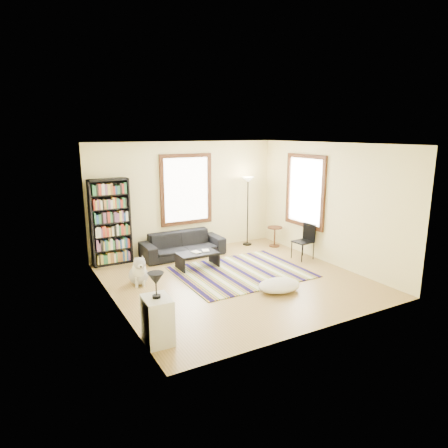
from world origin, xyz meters
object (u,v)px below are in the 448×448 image
sofa (183,245)px  floor_cushion (279,285)px  white_cabinet (157,320)px  dog (138,269)px  side_table (275,237)px  floor_lamp (248,211)px  folding_chair (303,242)px  coffee_table (197,260)px  bookshelf (110,222)px

sofa → floor_cushion: size_ratio=2.34×
white_cabinet → dog: 2.44m
white_cabinet → sofa: bearing=64.7°
side_table → white_cabinet: bearing=-143.9°
floor_lamp → folding_chair: floor_lamp is taller
dog → folding_chair: bearing=3.2°
side_table → white_cabinet: white_cabinet is taller
sofa → floor_cushion: bearing=-75.8°
side_table → white_cabinet: 5.57m
floor_cushion → sofa: bearing=104.1°
coffee_table → dog: size_ratio=1.46×
coffee_table → floor_cushion: coffee_table is taller
coffee_table → side_table: bearing=12.3°
bookshelf → coffee_table: bearing=-37.5°
sofa → folding_chair: size_ratio=2.38×
white_cabinet → folding_chair: bearing=28.0°
sofa → folding_chair: 2.95m
bookshelf → white_cabinet: (-0.32, -3.95, -0.65)m
sofa → dog: size_ratio=3.32×
bookshelf → dog: bookshelf is taller
bookshelf → white_cabinet: size_ratio=2.86×
sofa → side_table: (2.51, -0.41, -0.03)m
coffee_table → folding_chair: (2.52, -0.65, 0.25)m
coffee_table → floor_lamp: 2.40m
bookshelf → floor_lamp: bookshelf is taller
folding_chair → sofa: bearing=142.7°
coffee_table → floor_cushion: size_ratio=1.03×
sofa → coffee_table: (-0.06, -0.97, -0.12)m
sofa → dog: 2.00m
floor_lamp → folding_chair: bearing=-73.8°
sofa → floor_lamp: bearing=3.0°
bookshelf → floor_lamp: 3.64m
white_cabinet → side_table: bearing=39.2°
dog → coffee_table: bearing=20.1°
folding_chair → floor_cushion: bearing=-145.7°
bookshelf → floor_cushion: bookshelf is taller
coffee_table → floor_cushion: bearing=-68.1°
side_table → bookshelf: bearing=170.8°
side_table → floor_lamp: bearing=137.2°
white_cabinet → floor_lamp: bearing=46.9°
white_cabinet → dog: size_ratio=1.14×
sofa → side_table: size_ratio=3.78×
side_table → dog: dog is taller
sofa → bookshelf: 1.84m
bookshelf → floor_cushion: (2.42, -3.24, -0.89)m
floor_cushion → white_cabinet: white_cabinet is taller
side_table → folding_chair: bearing=-92.4°
folding_chair → white_cabinet: size_ratio=1.23×
floor_lamp → folding_chair: size_ratio=2.16×
dog → sofa: bearing=48.0°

